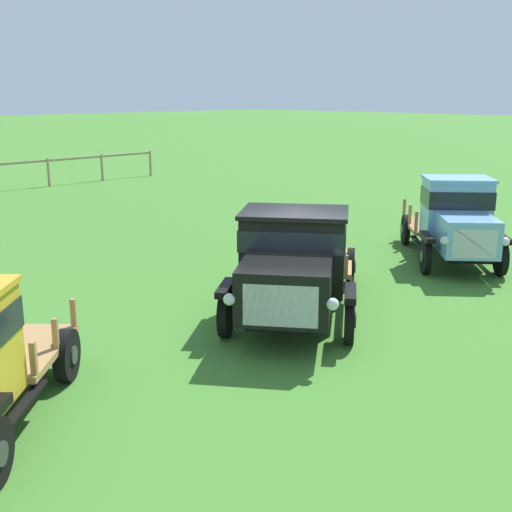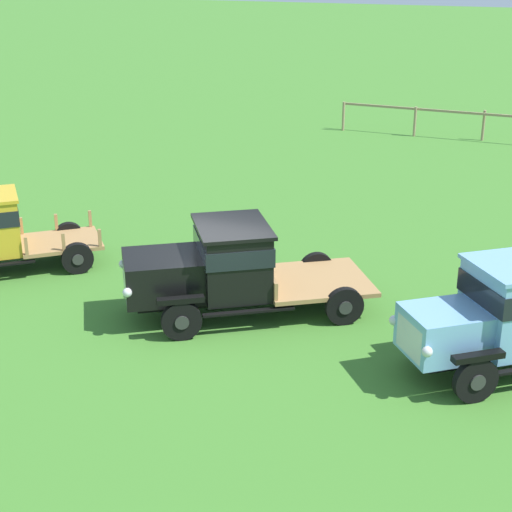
{
  "view_description": "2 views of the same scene",
  "coord_description": "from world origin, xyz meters",
  "views": [
    {
      "loc": [
        -8.85,
        -7.64,
        4.27
      ],
      "look_at": [
        0.3,
        1.43,
        1.0
      ],
      "focal_mm": 45.0,
      "sensor_mm": 36.0,
      "label": 1
    },
    {
      "loc": [
        7.41,
        -14.25,
        7.61
      ],
      "look_at": [
        0.3,
        1.43,
        1.0
      ],
      "focal_mm": 55.0,
      "sensor_mm": 36.0,
      "label": 2
    }
  ],
  "objects": [
    {
      "name": "vintage_truck_second_in_line",
      "position": [
        0.04,
        0.18,
        1.15
      ],
      "size": [
        5.69,
        4.93,
        2.11
      ],
      "color": "black",
      "rests_on": "ground"
    },
    {
      "name": "ground_plane",
      "position": [
        0.0,
        0.0,
        0.0
      ],
      "size": [
        240.0,
        240.0,
        0.0
      ],
      "primitive_type": "plane",
      "color": "#3D7528"
    },
    {
      "name": "vintage_truck_midrow_center",
      "position": [
        6.04,
        -0.02,
        1.17
      ],
      "size": [
        4.84,
        4.48,
        2.23
      ],
      "color": "black",
      "rests_on": "ground"
    }
  ]
}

